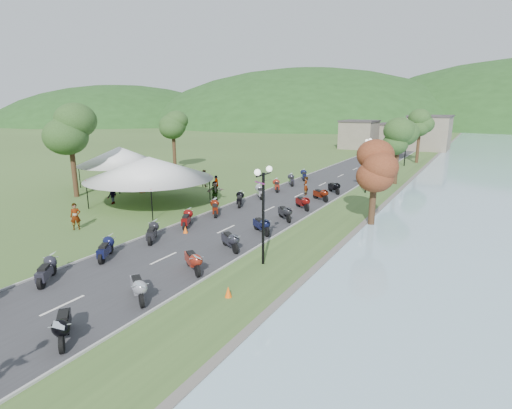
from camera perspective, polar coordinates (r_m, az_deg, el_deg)
The scene contains 12 objects.
road at distance 42.30m, azimuth 9.47°, elevation 2.87°, with size 7.00×120.00×0.02m, color #353538.
hills_backdrop at distance 199.67m, azimuth 26.09°, elevation 10.26°, with size 360.00×120.00×76.00m, color #285621, non-canonical shape.
far_building at distance 85.74m, azimuth 19.02°, elevation 9.52°, with size 18.00×16.00×5.00m, color gray.
moto_row_left at distance 26.14m, azimuth -12.19°, elevation -2.93°, with size 2.60×46.00×1.10m, color #331411, non-canonical shape.
moto_row_right at distance 24.22m, azimuth -1.39°, elevation -3.96°, with size 2.60×33.91×1.10m, color #331411, non-canonical shape.
vendor_tent_main at distance 33.77m, azimuth -14.88°, elevation 3.25°, with size 6.90×6.90×4.00m, color white, non-canonical shape.
vendor_tent_side at distance 42.89m, azimuth -18.79°, elevation 5.17°, with size 5.58×5.58×4.00m, color white, non-canonical shape.
tree_park_left at distance 38.88m, azimuth -24.96°, elevation 8.36°, with size 3.66×3.66×10.16m, color #345B25, non-canonical shape.
tree_lakeside at distance 28.14m, azimuth 16.54°, elevation 3.57°, with size 2.31×2.31×6.41m, color #345B25, non-canonical shape.
pedestrian_a at distance 29.10m, azimuth -24.21°, elevation -3.27°, with size 0.65×0.48×1.79m, color slate.
pedestrian_b at distance 40.83m, azimuth -7.38°, elevation 2.53°, with size 0.84×0.46×1.74m, color slate.
pedestrian_c at distance 35.50m, azimuth -19.79°, elevation 0.09°, with size 1.09×0.45×1.69m, color slate.
Camera 1 is at (14.30, 1.00, 8.00)m, focal length 28.00 mm.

